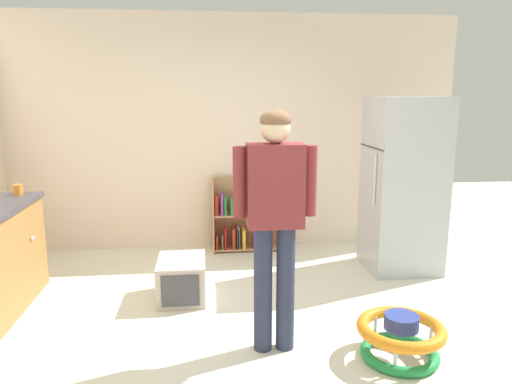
{
  "coord_description": "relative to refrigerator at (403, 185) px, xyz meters",
  "views": [
    {
      "loc": [
        -0.34,
        -3.25,
        1.8
      ],
      "look_at": [
        0.06,
        0.59,
        1.01
      ],
      "focal_mm": 33.4,
      "sensor_mm": 36.0,
      "label": 1
    }
  ],
  "objects": [
    {
      "name": "bookshelf",
      "position": [
        -1.6,
        0.78,
        -0.52
      ],
      "size": [
        0.8,
        0.28,
        0.85
      ],
      "color": "tan",
      "rests_on": "ground"
    },
    {
      "name": "orange_cup",
      "position": [
        -3.72,
        -0.15,
        0.06
      ],
      "size": [
        0.08,
        0.08,
        0.09
      ],
      "primitive_type": "cylinder",
      "color": "orange",
      "rests_on": "kitchen_counter"
    },
    {
      "name": "back_wall",
      "position": [
        -1.66,
        0.97,
        0.46
      ],
      "size": [
        5.2,
        0.06,
        2.7
      ],
      "primitive_type": "cube",
      "color": "beige",
      "rests_on": "ground"
    },
    {
      "name": "ground_plane",
      "position": [
        -1.66,
        -1.36,
        -0.89
      ],
      "size": [
        12.0,
        12.0,
        0.0
      ],
      "primitive_type": "plane",
      "color": "silver",
      "rests_on": "ground"
    },
    {
      "name": "pet_carrier",
      "position": [
        -2.24,
        -0.54,
        -0.71
      ],
      "size": [
        0.42,
        0.55,
        0.36
      ],
      "color": "beige",
      "rests_on": "ground"
    },
    {
      "name": "standing_person",
      "position": [
        -1.54,
        -1.49,
        0.14
      ],
      "size": [
        0.57,
        0.22,
        1.7
      ],
      "color": "#2C324D",
      "rests_on": "ground"
    },
    {
      "name": "refrigerator",
      "position": [
        0.0,
        0.0,
        0.0
      ],
      "size": [
        0.73,
        0.68,
        1.78
      ],
      "color": "#B7BABF",
      "rests_on": "ground"
    },
    {
      "name": "baby_walker",
      "position": [
        -0.69,
        -1.71,
        -0.73
      ],
      "size": [
        0.6,
        0.6,
        0.32
      ],
      "color": "#219248",
      "rests_on": "ground"
    }
  ]
}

